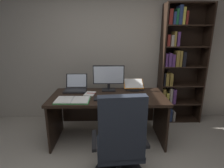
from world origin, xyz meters
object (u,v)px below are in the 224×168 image
at_px(pen, 91,93).
at_px(keyboard, 109,99).
at_px(bookshelf, 178,66).
at_px(computer_mouse, 130,98).
at_px(desk, 108,106).
at_px(laptop, 76,87).
at_px(reading_stand_with_book, 134,85).
at_px(office_chair, 120,147).
at_px(open_binder, 72,100).
at_px(monitor, 109,78).
at_px(notepad, 90,94).

bearing_deg(pen, keyboard, -41.17).
height_order(bookshelf, computer_mouse, bookshelf).
relative_size(desk, laptop, 4.85).
bearing_deg(reading_stand_with_book, laptop, -176.66).
relative_size(desk, office_chair, 1.58).
relative_size(bookshelf, open_binder, 4.47).
xyz_separation_m(laptop, open_binder, (0.04, -0.49, -0.04)).
bearing_deg(monitor, bookshelf, 17.75).
bearing_deg(monitor, notepad, -147.54).
height_order(desk, notepad, notepad).
bearing_deg(desk, keyboard, -87.29).
distance_m(bookshelf, monitor, 1.35).
relative_size(desk, bookshelf, 0.80).
bearing_deg(laptop, keyboard, -38.72).
bearing_deg(keyboard, desk, 92.71).
relative_size(office_chair, laptop, 3.06).
xyz_separation_m(office_chair, pen, (-0.40, 0.95, 0.30)).
relative_size(monitor, notepad, 2.44).
bearing_deg(notepad, office_chair, -66.23).
height_order(computer_mouse, notepad, computer_mouse).
xyz_separation_m(laptop, computer_mouse, (0.85, -0.44, -0.03)).
bearing_deg(keyboard, computer_mouse, 0.00).
height_order(office_chair, pen, office_chair).
distance_m(bookshelf, office_chair, 2.03).
relative_size(keyboard, pen, 3.00).
distance_m(open_binder, pen, 0.37).
relative_size(desk, keyboard, 4.13).
bearing_deg(computer_mouse, keyboard, 180.00).
height_order(computer_mouse, pen, computer_mouse).
xyz_separation_m(laptop, notepad, (0.25, -0.20, -0.05)).
bearing_deg(open_binder, notepad, 55.34).
relative_size(bookshelf, office_chair, 1.98).
relative_size(monitor, laptop, 1.43).
relative_size(keyboard, computer_mouse, 4.04).
xyz_separation_m(desk, pen, (-0.26, -0.00, 0.22)).
bearing_deg(office_chair, notepad, 108.88).
xyz_separation_m(office_chair, laptop, (-0.67, 1.15, 0.34)).
height_order(desk, monitor, monitor).
distance_m(bookshelf, open_binder, 2.02).
bearing_deg(office_chair, computer_mouse, 71.22).
xyz_separation_m(desk, bookshelf, (1.29, 0.59, 0.53)).
height_order(laptop, reading_stand_with_book, laptop).
distance_m(desk, monitor, 0.46).
relative_size(computer_mouse, pen, 0.74).
xyz_separation_m(bookshelf, office_chair, (-1.15, -1.55, -0.62)).
bearing_deg(computer_mouse, pen, 157.28).
relative_size(office_chair, reading_stand_with_book, 3.32).
distance_m(bookshelf, notepad, 1.71).
bearing_deg(pen, monitor, 34.31).
bearing_deg(notepad, pen, 0.00).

